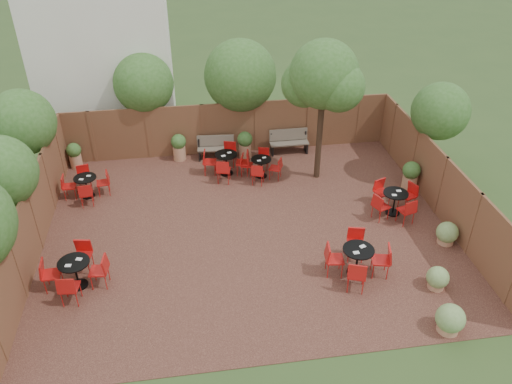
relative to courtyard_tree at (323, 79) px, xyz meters
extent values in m
plane|color=#354F23|center=(-2.80, -2.69, -3.60)|extent=(80.00, 80.00, 0.00)
cube|color=#3D2019|center=(-2.80, -2.69, -3.59)|extent=(12.00, 10.00, 0.02)
cube|color=#53341E|center=(-2.80, 2.31, -2.60)|extent=(12.00, 0.08, 2.00)
cube|color=#53341E|center=(-8.80, -2.69, -2.60)|extent=(0.08, 10.00, 2.00)
cube|color=#53341E|center=(3.20, -2.69, -2.60)|extent=(0.08, 10.00, 2.00)
cube|color=silver|center=(-7.30, 5.31, 0.40)|extent=(5.00, 4.00, 8.00)
sphere|color=#2F5A1D|center=(-9.40, 0.31, -0.98)|extent=(2.06, 2.06, 2.06)
sphere|color=#2F5A1D|center=(-5.80, 3.01, -0.95)|extent=(2.17, 2.17, 2.17)
sphere|color=#2F5A1D|center=(-2.30, 2.91, -0.80)|extent=(2.65, 2.65, 2.65)
sphere|color=#2F5A1D|center=(0.70, 3.11, -1.05)|extent=(1.82, 1.82, 1.82)
sphere|color=#2F5A1D|center=(3.80, -0.69, -1.03)|extent=(1.88, 1.88, 1.88)
cylinder|color=black|center=(0.01, 0.01, -1.61)|extent=(0.21, 0.21, 3.94)
sphere|color=#2F5A1D|center=(0.01, 0.01, 0.16)|extent=(2.21, 2.21, 2.21)
sphere|color=#2F5A1D|center=(-0.49, 0.41, -0.27)|extent=(1.55, 1.55, 1.55)
sphere|color=#2F5A1D|center=(0.41, -0.39, -0.11)|extent=(1.61, 1.61, 1.61)
cube|color=brown|center=(-3.37, 1.86, -3.18)|extent=(1.40, 0.52, 0.05)
cube|color=brown|center=(-3.37, 2.04, -2.94)|extent=(1.38, 0.21, 0.41)
cube|color=black|center=(-4.00, 1.86, -3.39)|extent=(0.09, 0.42, 0.37)
cube|color=black|center=(-2.75, 1.86, -3.39)|extent=(0.09, 0.42, 0.37)
cube|color=brown|center=(-0.61, 1.86, -3.16)|extent=(1.46, 0.45, 0.05)
cube|color=brown|center=(-0.61, 2.05, -2.90)|extent=(1.46, 0.12, 0.44)
cube|color=black|center=(-1.27, 1.86, -3.38)|extent=(0.06, 0.44, 0.39)
cube|color=black|center=(0.05, 1.86, -3.38)|extent=(0.06, 0.44, 0.39)
cylinder|color=black|center=(-1.92, 0.31, -3.56)|extent=(0.41, 0.41, 0.03)
cylinder|color=black|center=(-1.92, 0.31, -3.23)|extent=(0.05, 0.05, 0.65)
cylinder|color=black|center=(-1.92, 0.31, -2.90)|extent=(0.71, 0.71, 0.03)
cube|color=white|center=(-1.81, 0.38, -2.88)|extent=(0.16, 0.14, 0.01)
cube|color=white|center=(-2.02, 0.19, -2.88)|extent=(0.16, 0.14, 0.01)
cylinder|color=black|center=(-0.19, -5.07, -3.56)|extent=(0.48, 0.48, 0.03)
cylinder|color=black|center=(-0.19, -5.07, -3.17)|extent=(0.06, 0.06, 0.77)
cylinder|color=black|center=(-0.19, -5.07, -2.77)|extent=(0.84, 0.84, 0.03)
cube|color=white|center=(-0.06, -4.99, -2.75)|extent=(0.18, 0.15, 0.02)
cube|color=white|center=(-0.30, -5.21, -2.75)|extent=(0.18, 0.15, 0.02)
cylinder|color=black|center=(-7.80, -0.11, -3.56)|extent=(0.43, 0.43, 0.03)
cylinder|color=black|center=(-7.80, -0.11, -3.22)|extent=(0.05, 0.05, 0.68)
cylinder|color=black|center=(-7.80, -0.11, -2.87)|extent=(0.74, 0.74, 0.03)
cube|color=white|center=(-7.69, -0.03, -2.85)|extent=(0.15, 0.11, 0.01)
cube|color=white|center=(-7.90, -0.23, -2.85)|extent=(0.15, 0.11, 0.01)
cylinder|color=black|center=(1.84, -2.54, -3.56)|extent=(0.45, 0.45, 0.03)
cylinder|color=black|center=(1.84, -2.54, -3.20)|extent=(0.05, 0.05, 0.71)
cylinder|color=black|center=(1.84, -2.54, -2.83)|extent=(0.78, 0.78, 0.03)
cube|color=white|center=(1.96, -2.46, -2.81)|extent=(0.16, 0.14, 0.02)
cube|color=white|center=(1.74, -2.66, -2.81)|extent=(0.16, 0.14, 0.02)
cylinder|color=black|center=(-3.11, 0.68, -3.56)|extent=(0.46, 0.46, 0.03)
cylinder|color=black|center=(-3.11, 0.68, -3.19)|extent=(0.05, 0.05, 0.73)
cylinder|color=black|center=(-3.11, 0.68, -2.82)|extent=(0.79, 0.79, 0.03)
cube|color=white|center=(-2.99, 0.76, -2.79)|extent=(0.16, 0.13, 0.02)
cube|color=white|center=(-3.22, 0.55, -2.79)|extent=(0.16, 0.13, 0.02)
cylinder|color=black|center=(-7.52, -4.47, -3.56)|extent=(0.47, 0.47, 0.03)
cylinder|color=black|center=(-7.52, -4.47, -3.18)|extent=(0.05, 0.05, 0.75)
cylinder|color=black|center=(-7.52, -4.47, -2.80)|extent=(0.81, 0.81, 0.03)
cube|color=white|center=(-7.39, -4.38, -2.77)|extent=(0.16, 0.13, 0.02)
cube|color=white|center=(-7.62, -4.60, -2.77)|extent=(0.16, 0.13, 0.02)
cylinder|color=tan|center=(-4.73, 1.98, -3.31)|extent=(0.46, 0.46, 0.53)
sphere|color=#2F5A1D|center=(-4.73, 1.98, -2.84)|extent=(0.55, 0.55, 0.55)
cylinder|color=tan|center=(-2.30, 1.79, -3.31)|extent=(0.47, 0.47, 0.54)
sphere|color=#2F5A1D|center=(-2.30, 1.79, -2.83)|extent=(0.56, 0.56, 0.56)
cylinder|color=tan|center=(-8.45, 1.95, -3.33)|extent=(0.43, 0.43, 0.49)
sphere|color=#2F5A1D|center=(-8.45, 1.95, -2.89)|extent=(0.52, 0.52, 0.52)
cylinder|color=tan|center=(2.85, -1.33, -3.30)|extent=(0.49, 0.49, 0.56)
sphere|color=#2F5A1D|center=(2.85, -1.33, -2.80)|extent=(0.59, 0.59, 0.59)
cylinder|color=tan|center=(1.71, -5.91, -3.48)|extent=(0.43, 0.43, 0.19)
sphere|color=#6C8D49|center=(1.71, -5.91, -3.24)|extent=(0.58, 0.58, 0.58)
cylinder|color=tan|center=(1.34, -7.34, -3.46)|extent=(0.51, 0.51, 0.23)
sphere|color=#6C8D49|center=(1.34, -7.34, -3.18)|extent=(0.69, 0.69, 0.69)
cylinder|color=tan|center=(2.80, -4.19, -3.47)|extent=(0.46, 0.46, 0.21)
sphere|color=#6C8D49|center=(2.80, -4.19, -3.21)|extent=(0.63, 0.63, 0.63)
camera|label=1|loc=(-4.39, -14.99, 5.77)|focal=35.93mm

